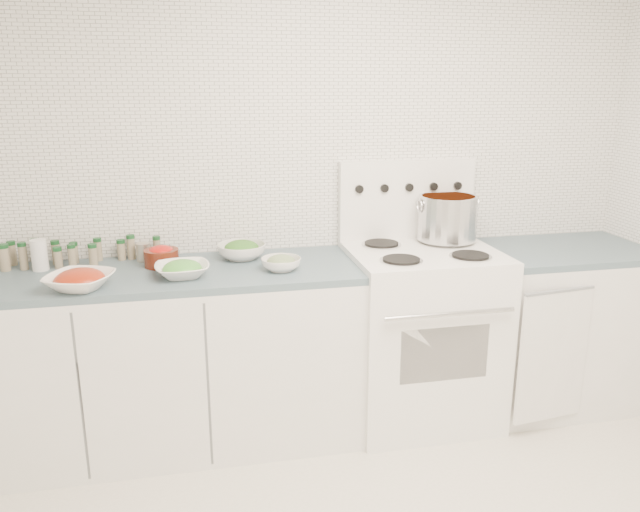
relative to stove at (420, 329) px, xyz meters
The scene contains 13 objects.
room_walls 1.66m from the stove, 112.04° to the right, with size 3.54×3.04×2.52m.
counter_left 1.31m from the stove, behind, with size 1.85×0.62×0.90m.
stove is the anchor object (origin of this frame).
counter_right 0.82m from the stove, ahead, with size 0.89×0.68×0.90m.
stock_pot 0.62m from the stove, 37.95° to the left, with size 0.33×0.31×0.24m.
bowl_tomato 1.72m from the stove, behind, with size 0.36×0.36×0.09m.
bowl_snowpea 1.30m from the stove, behind, with size 0.27×0.27×0.08m.
bowl_broccoli 1.04m from the stove, behind, with size 0.31×0.31×0.10m.
bowl_zucchini 0.88m from the stove, behind, with size 0.22×0.22×0.08m.
bowl_pepper 1.40m from the stove, behind, with size 0.17×0.17×0.10m.
salt_canister 1.95m from the stove, behind, with size 0.07×0.07×0.15m, color white.
tin_can 1.49m from the stove, behind, with size 0.07×0.07×0.09m, color #AFA594.
spice_cluster 1.83m from the stove, behind, with size 0.74×0.15×0.13m.
Camera 1 is at (-0.68, -1.74, 1.76)m, focal length 35.00 mm.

